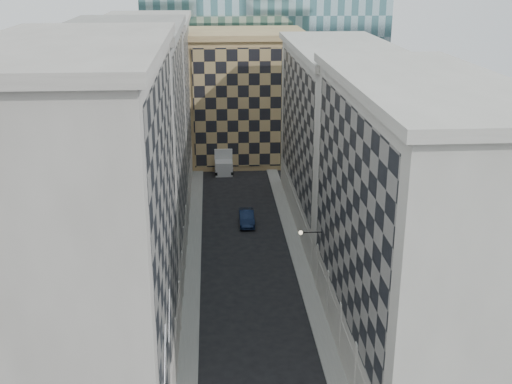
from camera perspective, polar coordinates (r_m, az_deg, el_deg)
name	(u,v)px	position (r m, az deg, el deg)	size (l,w,h in m)	color
sidewalk_west	(193,270)	(62.12, -5.64, -6.88)	(1.50, 100.00, 0.15)	gray
sidewalk_east	(302,266)	(62.64, 4.07, -6.59)	(1.50, 100.00, 0.15)	gray
bldg_left_a	(87,238)	(40.66, -14.78, -4.01)	(10.80, 22.80, 23.70)	#9D978D
bldg_left_b	(129,149)	(61.36, -11.19, 3.77)	(10.80, 22.80, 22.70)	gray
bldg_left_c	(150,106)	(82.74, -9.42, 7.58)	(10.80, 22.80, 21.70)	#9D978D
bldg_right_a	(414,226)	(46.32, 13.86, -2.98)	(10.80, 26.80, 20.70)	#B1ADA2
bldg_right_b	(340,136)	(71.32, 7.44, 4.95)	(10.80, 28.80, 19.70)	#B1ADA2
tan_block	(246,96)	(95.42, -0.90, 8.56)	(16.80, 14.80, 18.80)	tan
flagpoles_left	(167,334)	(37.34, -7.92, -12.37)	(0.10, 6.33, 2.33)	gray
bracket_lamp	(303,233)	(54.58, 4.18, -3.62)	(1.98, 0.36, 0.36)	black
box_truck	(223,160)	(91.12, -2.92, 2.85)	(2.56, 6.18, 3.38)	silver
dark_car	(247,218)	(72.18, -0.84, -2.29)	(1.63, 4.69, 1.54)	#0F1C38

